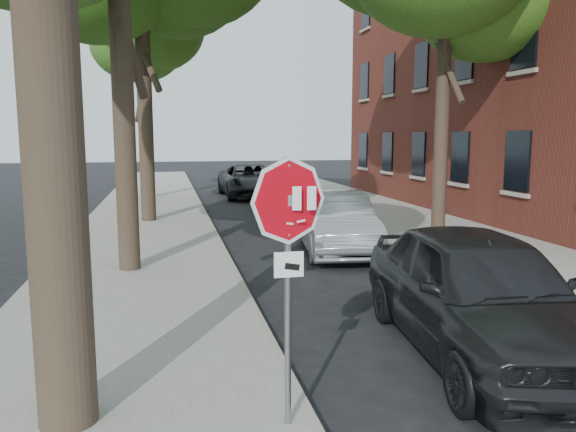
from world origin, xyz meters
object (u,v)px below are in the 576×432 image
(tree_far, at_px, (140,36))
(car_d, at_px, (250,180))
(stop_sign, at_px, (288,240))
(car_a, at_px, (479,292))
(car_b, at_px, (335,222))
(car_c, at_px, (283,193))

(tree_far, bearing_deg, car_d, 4.19)
(stop_sign, height_order, car_a, stop_sign)
(car_a, distance_m, car_b, 6.85)
(stop_sign, relative_size, car_a, 0.52)
(tree_far, bearing_deg, car_b, -68.43)
(car_c, bearing_deg, car_d, 99.31)
(stop_sign, xyz_separation_m, car_b, (3.02, 8.38, -1.19))
(tree_far, height_order, car_d, tree_far)
(car_c, relative_size, car_d, 0.89)
(tree_far, xyz_separation_m, car_a, (4.94, -19.61, -6.36))
(stop_sign, distance_m, tree_far, 21.88)
(tree_far, distance_m, car_a, 21.20)
(tree_far, relative_size, car_d, 1.65)
(stop_sign, bearing_deg, car_d, 82.53)
(car_c, distance_m, car_d, 5.66)
(car_b, bearing_deg, stop_sign, -102.71)
(tree_far, height_order, car_c, tree_far)
(tree_far, bearing_deg, car_c, -45.11)
(car_a, bearing_deg, car_d, 96.39)
(tree_far, xyz_separation_m, car_d, (4.84, 0.35, -6.43))
(car_b, distance_m, car_c, 7.48)
(car_d, bearing_deg, tree_far, -176.70)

